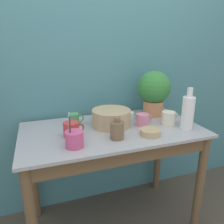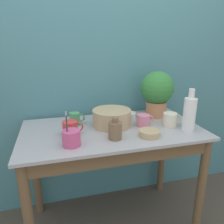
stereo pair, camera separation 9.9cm
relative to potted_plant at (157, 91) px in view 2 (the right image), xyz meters
The scene contains 13 objects.
wall_back 0.50m from the potted_plant, 151.43° to the left, with size 6.00×0.05×2.40m.
counter_table 0.59m from the potted_plant, 155.09° to the right, with size 1.24×0.67×0.82m.
potted_plant is the anchor object (origin of this frame).
bowl_wash_large 0.44m from the potted_plant, 164.21° to the right, with size 0.28×0.28×0.12m.
bottle_tall 0.36m from the potted_plant, 76.92° to the right, with size 0.08×0.08×0.29m.
bottle_short 0.58m from the potted_plant, 142.37° to the right, with size 0.09×0.09×0.14m.
mug_green 0.67m from the potted_plant, behind, with size 0.11×0.08×0.09m.
mug_red 0.75m from the potted_plant, 163.27° to the right, with size 0.13×0.10×0.09m.
mug_cream 0.28m from the potted_plant, 90.08° to the right, with size 0.14×0.10×0.10m.
mug_pink 0.31m from the potted_plant, 135.33° to the right, with size 0.13×0.09×0.09m.
bowl_small_enamel_white 0.29m from the potted_plant, behind, with size 0.11×0.11×0.05m.
bowl_small_tan 0.46m from the potted_plant, 121.35° to the right, with size 0.13×0.13×0.04m.
utensil_cup 0.81m from the potted_plant, 152.88° to the right, with size 0.11×0.11×0.21m.
Camera 2 is at (-0.37, -1.04, 1.40)m, focal length 35.00 mm.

